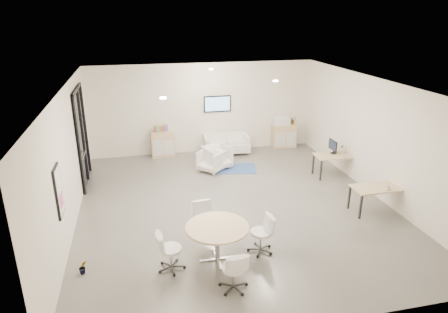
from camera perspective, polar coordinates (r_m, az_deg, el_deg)
name	(u,v)px	position (r m, az deg, el deg)	size (l,w,h in m)	color
room_shell	(235,148)	(10.11, 1.52, 1.17)	(9.60, 10.60, 4.80)	#5B5953
glass_door	(82,134)	(12.34, -19.65, 3.03)	(0.09, 1.90, 2.85)	black
artwork	(59,191)	(8.50, -22.54, -4.64)	(0.05, 0.54, 1.04)	black
wall_tv	(217,104)	(14.37, -0.96, 7.53)	(0.98, 0.06, 0.58)	black
ceiling_spots	(220,81)	(10.46, -0.63, 10.76)	(3.14, 4.14, 0.03)	#FFEAC6
sideboard_left	(163,144)	(14.25, -8.73, 1.78)	(0.81, 0.42, 0.91)	tan
sideboard_right	(284,136)	(15.22, 8.55, 2.94)	(0.89, 0.43, 0.89)	tan
books	(161,129)	(14.09, -9.01, 3.96)	(0.47, 0.14, 0.22)	red
printer	(282,120)	(15.02, 8.34, 5.12)	(0.54, 0.47, 0.34)	white
loveseat	(226,144)	(14.45, 0.32, 1.75)	(1.66, 0.90, 0.60)	silver
blue_rug	(234,168)	(13.11, 1.39, -1.72)	(1.43, 0.95, 0.01)	#2D448B
armchair_left	(211,160)	(12.82, -1.84, -0.48)	(0.72, 0.68, 0.74)	silver
armchair_right	(217,156)	(13.05, -1.03, 0.06)	(0.79, 0.74, 0.81)	silver
desk_rear	(336,157)	(12.85, 15.65, -0.09)	(1.34, 0.74, 0.67)	tan
desk_front	(378,189)	(10.89, 21.09, -4.42)	(1.31, 0.66, 0.68)	tan
monitor	(333,146)	(12.86, 15.31, 1.40)	(0.20, 0.50, 0.44)	black
round_table	(217,230)	(8.21, -0.97, -10.46)	(1.29, 1.29, 0.79)	tan
meeting_chairs	(217,243)	(8.37, -0.95, -12.19)	(2.57, 2.57, 0.82)	white
plant_cabinet	(292,121)	(15.20, 9.73, 5.04)	(0.26, 0.29, 0.22)	#3F7F3F
plant_floor	(83,271)	(8.63, -19.46, -15.12)	(0.16, 0.30, 0.13)	#3F7F3F
cup	(388,188)	(10.74, 22.42, -4.20)	(0.12, 0.09, 0.12)	white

